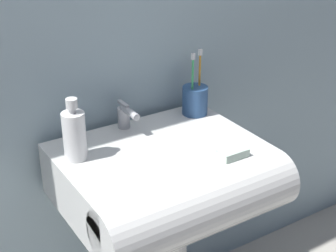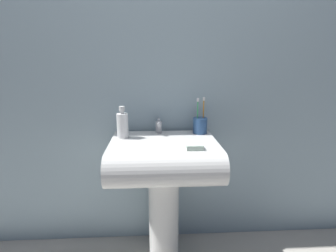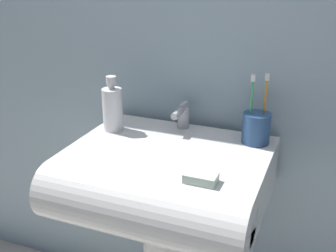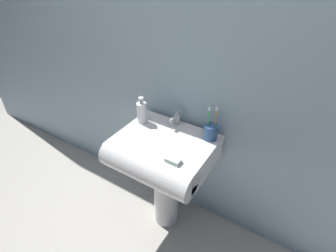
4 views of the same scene
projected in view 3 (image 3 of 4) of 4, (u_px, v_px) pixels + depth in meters
The scene contains 5 objects.
sink_basin at pixel (163, 182), 1.23m from camera, with size 0.58×0.50×0.17m.
faucet at pixel (182, 116), 1.37m from camera, with size 0.04×0.11×0.08m.
toothbrush_cup at pixel (256, 127), 1.27m from camera, with size 0.08×0.08×0.22m.
soap_bottle at pixel (113, 108), 1.36m from camera, with size 0.06×0.06×0.18m.
bar_soap at pixel (201, 178), 1.05m from camera, with size 0.08×0.05×0.02m, color silver.
Camera 3 is at (0.42, -1.05, 1.28)m, focal length 45.00 mm.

